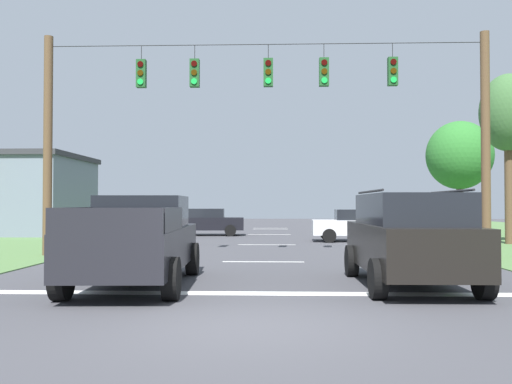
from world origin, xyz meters
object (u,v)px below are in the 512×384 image
at_px(distant_car_crossing_white, 358,225).
at_px(distant_car_oncoming, 206,221).
at_px(tree_roadside_right, 508,115).
at_px(tree_roadside_far_right, 459,156).
at_px(pickup_truck, 138,241).
at_px(overhead_signal_span, 264,128).
at_px(suv_black, 409,237).

height_order(distant_car_crossing_white, distant_car_oncoming, same).
bearing_deg(tree_roadside_right, tree_roadside_far_right, 86.54).
bearing_deg(pickup_truck, distant_car_crossing_white, 64.39).
bearing_deg(overhead_signal_span, suv_black, -64.02).
bearing_deg(overhead_signal_span, pickup_truck, -111.35).
xyz_separation_m(overhead_signal_span, tree_roadside_far_right, (11.14, 13.93, 0.28)).
bearing_deg(distant_car_oncoming, tree_roadside_right, -24.97).
relative_size(pickup_truck, distant_car_crossing_white, 1.26).
xyz_separation_m(overhead_signal_span, distant_car_oncoming, (-3.56, 12.62, -3.54)).
bearing_deg(pickup_truck, overhead_signal_span, 68.65).
height_order(suv_black, tree_roadside_right, tree_roadside_right).
distance_m(pickup_truck, suv_black, 5.84).
relative_size(overhead_signal_span, pickup_truck, 2.75).
relative_size(distant_car_crossing_white, tree_roadside_far_right, 0.66).
distance_m(tree_roadside_right, tree_roadside_far_right, 8.02).
bearing_deg(suv_black, distant_car_crossing_white, 85.78).
bearing_deg(distant_car_crossing_white, tree_roadside_far_right, 42.08).
relative_size(overhead_signal_span, suv_black, 3.13).
relative_size(tree_roadside_right, tree_roadside_far_right, 1.14).
relative_size(suv_black, distant_car_oncoming, 1.09).
relative_size(distant_car_oncoming, tree_roadside_far_right, 0.67).
distance_m(suv_black, distant_car_oncoming, 20.44).
height_order(tree_roadside_right, tree_roadside_far_right, tree_roadside_right).
bearing_deg(distant_car_crossing_white, overhead_signal_span, -119.04).
bearing_deg(distant_car_oncoming, suv_black, -70.55).
bearing_deg(distant_car_oncoming, pickup_truck, -87.14).
bearing_deg(tree_roadside_right, suv_black, -120.37).
distance_m(overhead_signal_span, distant_car_oncoming, 13.58).
bearing_deg(distant_car_oncoming, tree_roadside_far_right, 5.11).
xyz_separation_m(distant_car_crossing_white, tree_roadside_far_right, (6.83, 6.17, 3.82)).
xyz_separation_m(suv_black, distant_car_oncoming, (-6.81, 19.27, -0.27)).
bearing_deg(tree_roadside_far_right, tree_roadside_right, -93.46).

